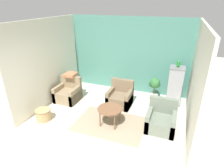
% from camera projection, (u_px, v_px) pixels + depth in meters
% --- Properties ---
extents(ground_plane, '(20.00, 20.00, 0.00)m').
position_uv_depth(ground_plane, '(87.00, 149.00, 4.49)').
color(ground_plane, beige).
rests_on(ground_plane, ground).
extents(wall_back_accent, '(4.57, 0.06, 2.78)m').
position_uv_depth(wall_back_accent, '(129.00, 55.00, 6.97)').
color(wall_back_accent, '#4C897A').
rests_on(wall_back_accent, ground_plane).
extents(wall_left, '(0.06, 3.52, 2.78)m').
position_uv_depth(wall_left, '(48.00, 63.00, 6.15)').
color(wall_left, silver).
rests_on(wall_left, ground_plane).
extents(wall_right, '(0.06, 3.52, 2.78)m').
position_uv_depth(wall_right, '(196.00, 82.00, 4.72)').
color(wall_right, silver).
rests_on(wall_right, ground_plane).
extents(area_rug, '(1.98, 1.37, 0.01)m').
position_uv_depth(area_rug, '(110.00, 124.00, 5.40)').
color(area_rug, gray).
rests_on(area_rug, ground_plane).
extents(coffee_table, '(0.69, 0.69, 0.53)m').
position_uv_depth(coffee_table, '(110.00, 110.00, 5.21)').
color(coffee_table, brown).
rests_on(coffee_table, ground_plane).
extents(armchair_left, '(0.77, 0.73, 0.84)m').
position_uv_depth(armchair_left, '(68.00, 93.00, 6.59)').
color(armchair_left, '#8E7A5B').
rests_on(armchair_left, ground_plane).
extents(armchair_right, '(0.77, 0.73, 0.84)m').
position_uv_depth(armchair_right, '(161.00, 120.00, 5.10)').
color(armchair_right, slate).
rests_on(armchair_right, ground_plane).
extents(armchair_middle, '(0.77, 0.73, 0.84)m').
position_uv_depth(armchair_middle, '(120.00, 97.00, 6.30)').
color(armchair_middle, '#7A664C').
rests_on(armchair_middle, ground_plane).
extents(birdcage, '(0.52, 0.52, 1.30)m').
position_uv_depth(birdcage, '(175.00, 86.00, 6.28)').
color(birdcage, slate).
rests_on(birdcage, ground_plane).
extents(parrot, '(0.11, 0.20, 0.24)m').
position_uv_depth(parrot, '(178.00, 64.00, 5.97)').
color(parrot, '#1E842D').
rests_on(parrot, birdcage).
extents(potted_plant, '(0.40, 0.37, 0.82)m').
position_uv_depth(potted_plant, '(154.00, 86.00, 6.55)').
color(potted_plant, beige).
rests_on(potted_plant, ground_plane).
extents(wicker_basket, '(0.45, 0.45, 0.34)m').
position_uv_depth(wicker_basket, '(43.00, 114.00, 5.53)').
color(wicker_basket, tan).
rests_on(wicker_basket, ground_plane).
extents(throw_pillow, '(0.39, 0.39, 0.10)m').
position_uv_depth(throw_pillow, '(71.00, 75.00, 6.56)').
color(throw_pillow, '#B2704C').
rests_on(throw_pillow, armchair_left).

